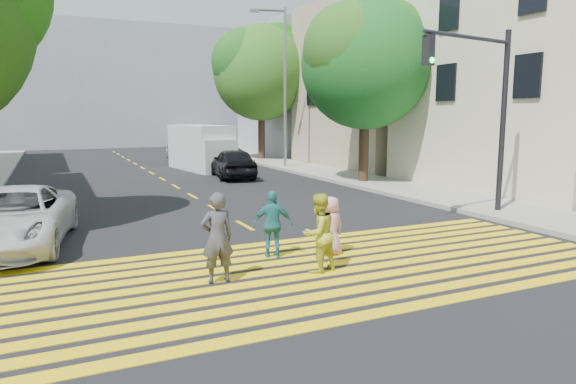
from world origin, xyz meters
TOP-DOWN VIEW (x-y plane):
  - ground at (0.00, 0.00)m, footprint 120.00×120.00m
  - sidewalk_right at (8.50, 15.00)m, footprint 3.00×60.00m
  - crosswalk at (0.00, 1.28)m, footprint 13.40×5.30m
  - lane_line at (0.00, 22.50)m, footprint 0.12×34.40m
  - building_right_cream at (15.00, 8.00)m, footprint 10.00×10.00m
  - building_right_tan at (15.00, 19.00)m, footprint 10.00×10.00m
  - building_right_grey at (15.00, 30.00)m, footprint 10.00×10.00m
  - backdrop_block at (0.00, 48.00)m, footprint 30.00×8.00m
  - tree_right_near at (8.22, 12.27)m, footprint 6.53×6.00m
  - tree_right_far at (8.54, 25.65)m, footprint 7.75×7.25m
  - pedestrian_man at (-2.22, 1.41)m, footprint 0.65×0.43m
  - pedestrian_woman at (-0.15, 1.19)m, footprint 0.92×0.80m
  - pedestrian_child at (0.71, 2.20)m, footprint 0.70×0.49m
  - pedestrian_extra at (-0.57, 2.57)m, footprint 0.97×0.64m
  - white_sedan at (-5.94, 5.96)m, footprint 3.24×5.58m
  - dark_car_near at (3.39, 16.96)m, footprint 2.41×4.70m
  - silver_car at (3.48, 28.92)m, footprint 2.49×4.86m
  - dark_car_parked at (5.47, 25.04)m, footprint 1.74×4.38m
  - white_van at (3.04, 21.35)m, footprint 2.77×5.71m
  - traffic_signal at (6.96, 3.96)m, footprint 3.90×0.96m
  - street_lamp at (7.52, 20.10)m, footprint 2.09×0.67m

SIDE VIEW (x-z plane):
  - ground at x=0.00m, z-range 0.00..0.00m
  - lane_line at x=0.00m, z-range 0.00..0.01m
  - crosswalk at x=0.00m, z-range 0.00..0.01m
  - sidewalk_right at x=8.50m, z-range 0.00..0.15m
  - silver_car at x=3.48m, z-range 0.00..1.35m
  - pedestrian_child at x=0.71m, z-range 0.00..1.36m
  - dark_car_parked at x=5.47m, z-range 0.00..1.42m
  - white_sedan at x=-5.94m, z-range 0.00..1.46m
  - pedestrian_extra at x=-0.57m, z-range 0.00..1.52m
  - dark_car_near at x=3.39m, z-range 0.00..1.53m
  - pedestrian_woman at x=-0.15m, z-range 0.00..1.62m
  - pedestrian_man at x=-2.22m, z-range 0.00..1.76m
  - white_van at x=3.04m, z-range -0.07..2.52m
  - traffic_signal at x=6.96m, z-range 0.85..6.63m
  - building_right_cream at x=15.00m, z-range 0.00..10.00m
  - building_right_tan at x=15.00m, z-range 0.00..10.00m
  - building_right_grey at x=15.00m, z-range 0.00..10.00m
  - street_lamp at x=7.52m, z-range 0.69..9.98m
  - tree_right_near at x=8.22m, z-range 1.50..10.01m
  - backdrop_block at x=0.00m, z-range 0.00..12.00m
  - tree_right_far at x=8.54m, z-range 1.66..11.12m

